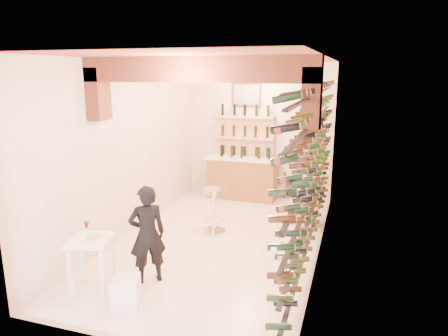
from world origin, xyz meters
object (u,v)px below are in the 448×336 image
white_stool (126,292)px  crate_lower (303,217)px  person (147,234)px  back_counter (242,177)px  chrome_barstool (214,207)px  wine_rack (309,164)px  tasting_table (91,248)px

white_stool → crate_lower: bearing=64.0°
crate_lower → person: bearing=-121.9°
back_counter → person: (-0.22, -4.30, 0.19)m
person → chrome_barstool: (0.29, 2.06, -0.23)m
wine_rack → white_stool: (-2.00, -2.36, -1.34)m
back_counter → person: person is taller
white_stool → chrome_barstool: (0.24, 2.77, 0.29)m
tasting_table → wine_rack: bearing=22.1°
back_counter → tasting_table: bearing=-99.9°
crate_lower → back_counter: bearing=141.3°
tasting_table → crate_lower: bearing=38.0°
back_counter → tasting_table: 4.85m
white_stool → crate_lower: (1.81, 3.70, -0.06)m
person → crate_lower: bearing=-161.1°
white_stool → crate_lower: size_ratio=0.86×
tasting_table → person: 0.78m
white_stool → tasting_table: bearing=161.2°
wine_rack → crate_lower: (-0.20, 1.34, -1.40)m
wine_rack → back_counter: bearing=124.7°
chrome_barstool → person: bearing=-98.0°
wine_rack → tasting_table: size_ratio=6.03×
wine_rack → white_stool: wine_rack is taller
wine_rack → person: size_ratio=3.93×
wine_rack → person: (-2.06, -1.65, -0.82)m
tasting_table → person: (0.61, 0.49, 0.08)m
back_counter → crate_lower: size_ratio=3.49×
back_counter → tasting_table: size_ratio=1.80×
tasting_table → back_counter: bearing=63.5°
back_counter → tasting_table: back_counter is taller
back_counter → wine_rack: bearing=-55.3°
white_stool → chrome_barstool: size_ratio=0.48×
tasting_table → white_stool: bearing=-35.4°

